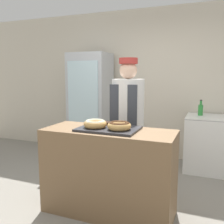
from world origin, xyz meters
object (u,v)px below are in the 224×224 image
donut_light_glaze (95,123)px  beverage_fridge (90,105)px  serving_tray (109,129)px  brownie_back_right (119,124)px  bottle_green (201,109)px  baker_person (128,122)px  brownie_back_left (109,123)px  donut_chocolate_glaze (119,125)px  chest_freezer (219,144)px

donut_light_glaze → beverage_fridge: (-0.95, 1.78, -0.05)m
serving_tray → beverage_fridge: beverage_fridge is taller
donut_light_glaze → serving_tray: bearing=17.3°
serving_tray → brownie_back_right: brownie_back_right is taller
donut_light_glaze → beverage_fridge: beverage_fridge is taller
bottle_green → donut_light_glaze: bearing=-118.6°
baker_person → bottle_green: (0.86, 1.13, 0.07)m
serving_tray → brownie_back_left: brownie_back_left is taller
donut_light_glaze → bottle_green: bottle_green is taller
donut_chocolate_glaze → baker_person: (-0.14, 0.70, -0.10)m
beverage_fridge → bottle_green: 1.94m
brownie_back_left → beverage_fridge: beverage_fridge is taller
donut_light_glaze → brownie_back_left: donut_light_glaze is taller
serving_tray → bottle_green: size_ratio=2.52×
brownie_back_left → bottle_green: bottle_green is taller
baker_person → bottle_green: 1.42m
chest_freezer → serving_tray: bearing=-123.8°
serving_tray → baker_person: size_ratio=0.37×
donut_chocolate_glaze → brownie_back_right: size_ratio=2.62×
serving_tray → brownie_back_left: size_ratio=6.72×
donut_light_glaze → brownie_back_left: bearing=70.4°
baker_person → brownie_back_left: bearing=-97.5°
serving_tray → donut_chocolate_glaze: 0.15m
donut_chocolate_glaze → baker_person: size_ratio=0.14×
chest_freezer → bottle_green: 0.62m
brownie_back_left → chest_freezer: (1.23, 1.58, -0.54)m
brownie_back_right → bottle_green: size_ratio=0.38×
serving_tray → baker_person: bearing=90.0°
beverage_fridge → chest_freezer: 2.31m
bottle_green → chest_freezer: bearing=-8.0°
brownie_back_right → chest_freezer: size_ratio=0.09×
beverage_fridge → bottle_green: size_ratio=7.62×
baker_person → chest_freezer: 1.66m
serving_tray → brownie_back_right: size_ratio=6.72×
baker_person → donut_light_glaze: bearing=-101.2°
brownie_back_left → chest_freezer: brownie_back_left is taller
brownie_back_left → chest_freezer: 2.07m
brownie_back_right → beverage_fridge: size_ratio=0.05×
bottle_green → serving_tray: bearing=-115.7°
donut_light_glaze → donut_chocolate_glaze: 0.28m
brownie_back_right → beverage_fridge: 1.95m
brownie_back_right → baker_person: (-0.07, 0.50, -0.07)m
donut_light_glaze → chest_freezer: (1.30, 1.78, -0.56)m
brownie_back_left → beverage_fridge: size_ratio=0.05×
serving_tray → donut_chocolate_glaze: bearing=-17.3°
brownie_back_right → brownie_back_left: bearing=180.0°
brownie_back_left → brownie_back_right: size_ratio=1.00×
beverage_fridge → bottle_green: bearing=1.5°
bottle_green → baker_person: bearing=-127.2°
chest_freezer → brownie_back_right: bearing=-124.8°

